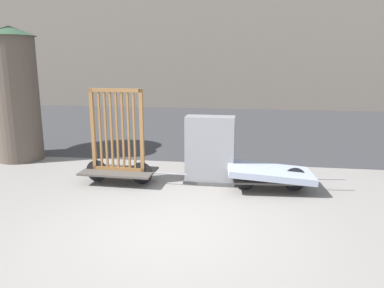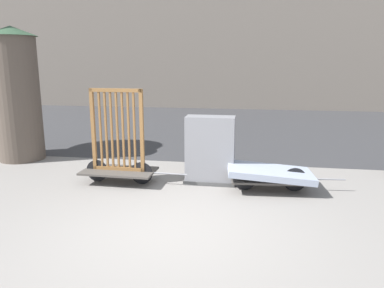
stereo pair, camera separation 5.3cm
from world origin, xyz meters
TOP-DOWN VIEW (x-y plane):
  - ground_plane at (0.00, 0.00)m, footprint 60.00×60.00m
  - road_strip at (0.00, 9.35)m, footprint 56.00×10.86m
  - bike_cart_with_bedframe at (-1.53, 2.10)m, footprint 2.21×0.84m
  - bike_cart_with_mattress at (1.54, 2.11)m, footprint 2.31×1.07m
  - utility_cabinet at (0.33, 2.40)m, footprint 1.05×0.50m
  - advertising_column at (-4.69, 3.57)m, footprint 1.25×1.25m

SIDE VIEW (x-z plane):
  - ground_plane at x=0.00m, z-range 0.00..0.00m
  - road_strip at x=0.00m, z-range 0.00..0.01m
  - bike_cart_with_mattress at x=1.54m, z-range 0.09..0.59m
  - bike_cart_with_bedframe at x=-1.53m, z-range -0.36..1.59m
  - utility_cabinet at x=0.33m, z-range -0.04..1.36m
  - advertising_column at x=-4.69m, z-range 0.03..3.35m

